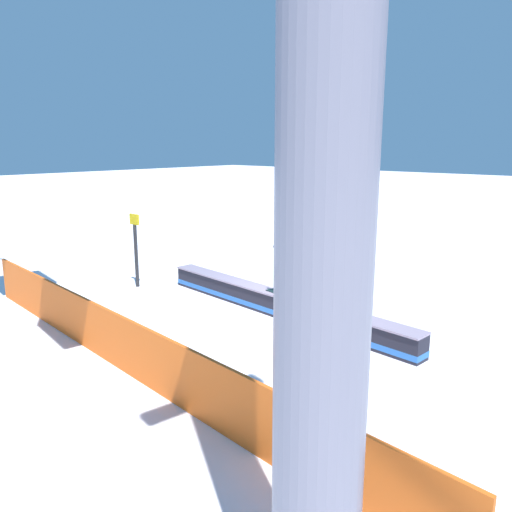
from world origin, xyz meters
The scene contains 5 objects.
ground_plane centered at (0.00, 0.00, 0.00)m, with size 120.00×120.00×0.00m, color white.
grind_box centered at (0.00, 0.00, 0.25)m, with size 7.63×1.13×0.55m.
snowboarder centered at (-0.40, 0.03, 1.32)m, with size 1.55×0.56×1.43m.
safety_fence centered at (0.00, 4.25, 0.52)m, with size 12.75×0.06×1.05m, color orange.
trail_marker centered at (4.56, 0.78, 1.12)m, with size 0.40×0.10×2.10m.
Camera 1 is at (-7.36, 9.02, 4.04)m, focal length 35.71 mm.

